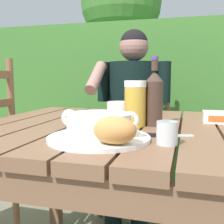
{
  "coord_description": "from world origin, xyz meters",
  "views": [
    {
      "loc": [
        0.22,
        -1.01,
        0.94
      ],
      "look_at": [
        -0.01,
        -0.17,
        0.83
      ],
      "focal_mm": 43.62,
      "sensor_mm": 36.0,
      "label": 1
    }
  ],
  "objects_px": {
    "soup_bowl": "(99,124)",
    "diner_bowl": "(120,107)",
    "butter_tub": "(219,117)",
    "chair_near_diner": "(137,141)",
    "table_knife": "(161,135)",
    "serving_plate": "(99,138)",
    "beer_bottle": "(154,97)",
    "beer_glass": "(135,103)",
    "water_glass_small": "(167,133)",
    "person_eating": "(132,109)",
    "bread_roll": "(115,130)"
  },
  "relations": [
    {
      "from": "soup_bowl",
      "to": "water_glass_small",
      "type": "relative_size",
      "value": 3.67
    },
    {
      "from": "beer_glass",
      "to": "water_glass_small",
      "type": "bearing_deg",
      "value": -61.89
    },
    {
      "from": "person_eating",
      "to": "butter_tub",
      "type": "relative_size",
      "value": 10.17
    },
    {
      "from": "beer_bottle",
      "to": "chair_near_diner",
      "type": "bearing_deg",
      "value": 103.89
    },
    {
      "from": "serving_plate",
      "to": "water_glass_small",
      "type": "xyz_separation_m",
      "value": [
        0.19,
        -0.0,
        0.03
      ]
    },
    {
      "from": "soup_bowl",
      "to": "chair_near_diner",
      "type": "bearing_deg",
      "value": 94.92
    },
    {
      "from": "soup_bowl",
      "to": "butter_tub",
      "type": "distance_m",
      "value": 0.56
    },
    {
      "from": "diner_bowl",
      "to": "water_glass_small",
      "type": "bearing_deg",
      "value": -66.01
    },
    {
      "from": "chair_near_diner",
      "to": "person_eating",
      "type": "xyz_separation_m",
      "value": [
        -0.0,
        -0.2,
        0.26
      ]
    },
    {
      "from": "soup_bowl",
      "to": "butter_tub",
      "type": "height_order",
      "value": "soup_bowl"
    },
    {
      "from": "soup_bowl",
      "to": "water_glass_small",
      "type": "xyz_separation_m",
      "value": [
        0.19,
        -0.0,
        -0.01
      ]
    },
    {
      "from": "butter_tub",
      "to": "chair_near_diner",
      "type": "bearing_deg",
      "value": 121.0
    },
    {
      "from": "person_eating",
      "to": "water_glass_small",
      "type": "height_order",
      "value": "person_eating"
    },
    {
      "from": "beer_bottle",
      "to": "soup_bowl",
      "type": "bearing_deg",
      "value": -113.53
    },
    {
      "from": "chair_near_diner",
      "to": "person_eating",
      "type": "relative_size",
      "value": 0.75
    },
    {
      "from": "serving_plate",
      "to": "table_knife",
      "type": "relative_size",
      "value": 1.83
    },
    {
      "from": "chair_near_diner",
      "to": "serving_plate",
      "type": "xyz_separation_m",
      "value": [
        0.1,
        -1.2,
        0.29
      ]
    },
    {
      "from": "chair_near_diner",
      "to": "beer_glass",
      "type": "distance_m",
      "value": 1.03
    },
    {
      "from": "chair_near_diner",
      "to": "bread_roll",
      "type": "bearing_deg",
      "value": -82.33
    },
    {
      "from": "water_glass_small",
      "to": "beer_glass",
      "type": "bearing_deg",
      "value": 118.11
    },
    {
      "from": "serving_plate",
      "to": "water_glass_small",
      "type": "bearing_deg",
      "value": -0.63
    },
    {
      "from": "chair_near_diner",
      "to": "butter_tub",
      "type": "height_order",
      "value": "chair_near_diner"
    },
    {
      "from": "serving_plate",
      "to": "beer_glass",
      "type": "relative_size",
      "value": 1.76
    },
    {
      "from": "beer_glass",
      "to": "table_knife",
      "type": "distance_m",
      "value": 0.21
    },
    {
      "from": "water_glass_small",
      "to": "diner_bowl",
      "type": "height_order",
      "value": "water_glass_small"
    },
    {
      "from": "serving_plate",
      "to": "chair_near_diner",
      "type": "bearing_deg",
      "value": 94.92
    },
    {
      "from": "beer_glass",
      "to": "table_knife",
      "type": "height_order",
      "value": "beer_glass"
    },
    {
      "from": "person_eating",
      "to": "serving_plate",
      "type": "relative_size",
      "value": 4.2
    },
    {
      "from": "table_knife",
      "to": "beer_glass",
      "type": "bearing_deg",
      "value": 124.89
    },
    {
      "from": "water_glass_small",
      "to": "diner_bowl",
      "type": "distance_m",
      "value": 0.73
    },
    {
      "from": "table_knife",
      "to": "diner_bowl",
      "type": "relative_size",
      "value": 1.19
    },
    {
      "from": "soup_bowl",
      "to": "diner_bowl",
      "type": "height_order",
      "value": "soup_bowl"
    },
    {
      "from": "soup_bowl",
      "to": "beer_bottle",
      "type": "relative_size",
      "value": 0.92
    },
    {
      "from": "chair_near_diner",
      "to": "bread_roll",
      "type": "height_order",
      "value": "chair_near_diner"
    },
    {
      "from": "chair_near_diner",
      "to": "water_glass_small",
      "type": "height_order",
      "value": "chair_near_diner"
    },
    {
      "from": "chair_near_diner",
      "to": "soup_bowl",
      "type": "relative_size",
      "value": 4.01
    },
    {
      "from": "soup_bowl",
      "to": "bread_roll",
      "type": "bearing_deg",
      "value": -49.4
    },
    {
      "from": "bread_roll",
      "to": "water_glass_small",
      "type": "xyz_separation_m",
      "value": [
        0.12,
        0.08,
        -0.02
      ]
    },
    {
      "from": "butter_tub",
      "to": "diner_bowl",
      "type": "xyz_separation_m",
      "value": [
        -0.47,
        0.25,
        0.0
      ]
    },
    {
      "from": "beer_glass",
      "to": "beer_bottle",
      "type": "height_order",
      "value": "beer_bottle"
    },
    {
      "from": "table_knife",
      "to": "diner_bowl",
      "type": "bearing_deg",
      "value": 115.44
    },
    {
      "from": "serving_plate",
      "to": "beer_glass",
      "type": "xyz_separation_m",
      "value": [
        0.06,
        0.25,
        0.08
      ]
    },
    {
      "from": "person_eating",
      "to": "beer_glass",
      "type": "height_order",
      "value": "person_eating"
    },
    {
      "from": "chair_near_diner",
      "to": "table_knife",
      "type": "bearing_deg",
      "value": -76.2
    },
    {
      "from": "bread_roll",
      "to": "butter_tub",
      "type": "height_order",
      "value": "bread_roll"
    },
    {
      "from": "person_eating",
      "to": "beer_glass",
      "type": "distance_m",
      "value": 0.78
    },
    {
      "from": "chair_near_diner",
      "to": "butter_tub",
      "type": "bearing_deg",
      "value": -59.0
    },
    {
      "from": "beer_bottle",
      "to": "diner_bowl",
      "type": "xyz_separation_m",
      "value": [
        -0.23,
        0.38,
        -0.08
      ]
    },
    {
      "from": "beer_glass",
      "to": "chair_near_diner",
      "type": "bearing_deg",
      "value": 99.64
    },
    {
      "from": "beer_glass",
      "to": "diner_bowl",
      "type": "xyz_separation_m",
      "value": [
        -0.16,
        0.41,
        -0.06
      ]
    }
  ]
}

